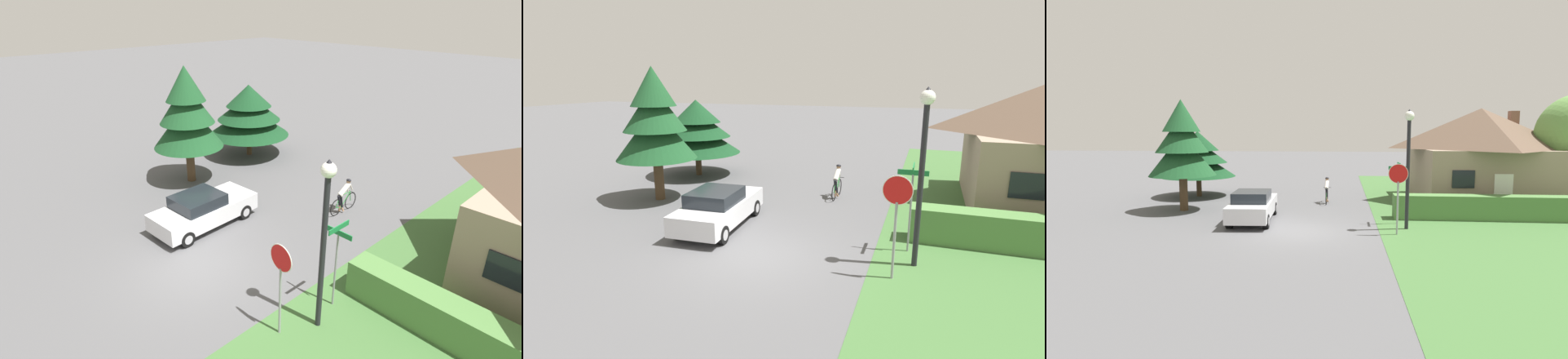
# 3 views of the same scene
# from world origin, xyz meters

# --- Properties ---
(ground_plane) EXTENTS (140.00, 140.00, 0.00)m
(ground_plane) POSITION_xyz_m (0.00, 0.00, 0.00)
(ground_plane) COLOR #515154
(grass_verge_right) EXTENTS (16.00, 36.00, 0.01)m
(grass_verge_right) POSITION_xyz_m (11.41, 4.00, 0.01)
(grass_verge_right) COLOR #3D6633
(grass_verge_right) RESTS_ON ground
(cottage_house) EXTENTS (7.58, 8.07, 5.45)m
(cottage_house) POSITION_xyz_m (9.92, 8.47, 2.83)
(cottage_house) COLOR gray
(cottage_house) RESTS_ON ground
(hedge_row) EXTENTS (9.61, 0.90, 1.15)m
(hedge_row) POSITION_xyz_m (9.12, 3.10, 0.57)
(hedge_row) COLOR #4C7A3D
(hedge_row) RESTS_ON ground
(sedan_left_lane) EXTENTS (2.01, 4.47, 1.43)m
(sedan_left_lane) POSITION_xyz_m (-2.20, 1.91, 0.71)
(sedan_left_lane) COLOR silver
(sedan_left_lane) RESTS_ON ground
(cyclist) EXTENTS (0.44, 1.77, 1.50)m
(cyclist) POSITION_xyz_m (1.00, 7.01, 0.71)
(cyclist) COLOR black
(cyclist) RESTS_ON ground
(stop_sign) EXTENTS (0.78, 0.07, 2.84)m
(stop_sign) POSITION_xyz_m (4.07, -0.07, 2.03)
(stop_sign) COLOR gray
(stop_sign) RESTS_ON ground
(street_lamp) EXTENTS (0.40, 0.40, 5.01)m
(street_lamp) POSITION_xyz_m (4.60, 0.95, 3.27)
(street_lamp) COLOR black
(street_lamp) RESTS_ON ground
(street_name_sign) EXTENTS (0.90, 0.90, 2.74)m
(street_name_sign) POSITION_xyz_m (4.36, 1.93, 1.90)
(street_name_sign) COLOR gray
(street_name_sign) RESTS_ON ground
(conifer_tall_near) EXTENTS (3.41, 3.41, 5.74)m
(conifer_tall_near) POSITION_xyz_m (-6.37, 4.15, 3.50)
(conifer_tall_near) COLOR #4C3823
(conifer_tall_near) RESTS_ON ground
(conifer_tall_far) EXTENTS (4.65, 4.65, 4.14)m
(conifer_tall_far) POSITION_xyz_m (-7.25, 8.89, 2.49)
(conifer_tall_far) COLOR #4C3823
(conifer_tall_far) RESTS_ON ground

